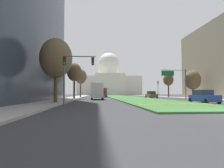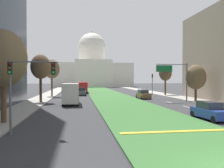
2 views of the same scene
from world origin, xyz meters
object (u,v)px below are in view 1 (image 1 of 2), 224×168
at_px(street_tree_right_mid, 193,80).
at_px(street_tree_left_far, 81,76).
at_px(capitol_building, 109,81).
at_px(sedan_distant, 103,94).
at_px(overhead_guide_sign, 176,78).
at_px(traffic_light_far_right, 158,87).
at_px(box_truck_delivery, 97,91).
at_px(street_tree_left_near, 56,58).
at_px(traffic_light_near_left, 73,68).
at_px(sedan_midblock, 151,95).
at_px(sedan_far_horizon, 95,94).
at_px(city_bus, 103,92).
at_px(street_tree_right_far, 168,80).
at_px(sedan_lead_stopped, 204,97).
at_px(street_tree_left_mid, 74,72).

distance_m(street_tree_right_mid, street_tree_left_far, 29.25).
relative_size(capitol_building, sedan_distant, 8.40).
xyz_separation_m(capitol_building, overhead_guide_sign, (9.45, -80.06, -4.59)).
xyz_separation_m(traffic_light_far_right, street_tree_right_mid, (1.88, -17.75, 0.84)).
bearing_deg(traffic_light_far_right, box_truck_delivery, -133.83).
relative_size(traffic_light_far_right, street_tree_left_near, 0.65).
height_order(traffic_light_near_left, street_tree_left_far, street_tree_left_far).
bearing_deg(street_tree_left_near, overhead_guide_sign, 35.68).
relative_size(sedan_midblock, sedan_distant, 0.96).
bearing_deg(traffic_light_far_right, traffic_light_near_left, -119.72).
relative_size(sedan_far_horizon, city_bus, 0.41).
distance_m(capitol_building, street_tree_right_far, 67.29).
distance_m(street_tree_right_far, sedan_lead_stopped, 31.95).
bearing_deg(traffic_light_near_left, sedan_lead_stopped, 13.03).
height_order(street_tree_left_near, city_bus, street_tree_left_near).
xyz_separation_m(capitol_building, sedan_midblock, (5.75, -73.55, -8.41)).
distance_m(traffic_light_far_right, street_tree_left_near, 41.87).
relative_size(street_tree_left_mid, sedan_midblock, 1.76).
relative_size(capitol_building, sedan_midblock, 8.72).
xyz_separation_m(sedan_midblock, box_truck_delivery, (-13.60, -8.60, 0.86)).
distance_m(traffic_light_far_right, sedan_midblock, 12.90).
bearing_deg(overhead_guide_sign, sedan_far_horizon, 124.13).
bearing_deg(street_tree_left_far, street_tree_right_far, 0.24).
height_order(traffic_light_far_right, sedan_distant, traffic_light_far_right).
xyz_separation_m(traffic_light_far_right, street_tree_right_far, (1.92, -3.67, 1.89)).
xyz_separation_m(sedan_lead_stopped, sedan_distant, (-11.67, 33.33, 0.06)).
bearing_deg(street_tree_left_near, box_truck_delivery, 69.78).
height_order(sedan_lead_stopped, sedan_midblock, sedan_midblock).
distance_m(capitol_building, street_tree_right_mid, 81.17).
bearing_deg(street_tree_right_far, box_truck_delivery, -142.31).
xyz_separation_m(traffic_light_far_right, box_truck_delivery, (-19.16, -19.96, -1.64)).
bearing_deg(street_tree_left_far, street_tree_left_mid, -91.70).
bearing_deg(box_truck_delivery, street_tree_left_far, 105.83).
height_order(street_tree_right_far, city_bus, street_tree_right_far).
distance_m(traffic_light_near_left, overhead_guide_sign, 28.43).
height_order(traffic_light_far_right, overhead_guide_sign, overhead_guide_sign).
height_order(street_tree_left_far, box_truck_delivery, street_tree_left_far).
bearing_deg(box_truck_delivery, sedan_lead_stopped, -46.79).
distance_m(street_tree_right_mid, sedan_distant, 25.60).
distance_m(street_tree_left_far, box_truck_delivery, 17.36).
distance_m(capitol_building, overhead_guide_sign, 80.75).
bearing_deg(traffic_light_far_right, street_tree_right_far, -62.32).
bearing_deg(sedan_far_horizon, capitol_building, 81.26).
bearing_deg(sedan_far_horizon, box_truck_delivery, -89.12).
height_order(capitol_building, sedan_far_horizon, capitol_building).
bearing_deg(street_tree_right_mid, overhead_guide_sign, -178.05).
bearing_deg(box_truck_delivery, sedan_far_horizon, 90.88).
bearing_deg(street_tree_right_far, sedan_far_horizon, 150.94).
distance_m(traffic_light_far_right, sedan_far_horizon, 21.43).
bearing_deg(traffic_light_near_left, box_truck_delivery, 81.82).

